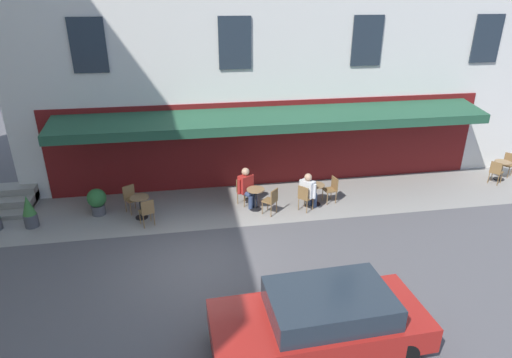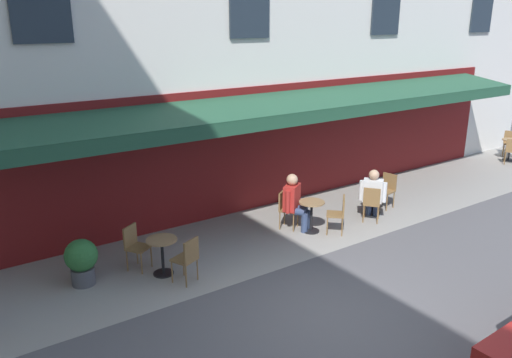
{
  "view_description": "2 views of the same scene",
  "coord_description": "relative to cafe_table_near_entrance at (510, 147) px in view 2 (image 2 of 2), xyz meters",
  "views": [
    {
      "loc": [
        0.14,
        9.65,
        6.61
      ],
      "look_at": [
        -2.1,
        -3.33,
        0.93
      ],
      "focal_mm": 29.66,
      "sensor_mm": 36.0,
      "label": 1
    },
    {
      "loc": [
        5.31,
        5.48,
        4.81
      ],
      "look_at": [
        -0.67,
        -3.25,
        1.45
      ],
      "focal_mm": 35.63,
      "sensor_mm": 36.0,
      "label": 2
    }
  ],
  "objects": [
    {
      "name": "ground_plane",
      "position": [
        11.9,
        3.78,
        -0.49
      ],
      "size": [
        70.0,
        70.0,
        0.0
      ],
      "primitive_type": "plane",
      "color": "#565456"
    },
    {
      "name": "seated_patron_in_red",
      "position": [
        10.12,
        0.53,
        0.23
      ],
      "size": [
        0.66,
        0.69,
        1.36
      ],
      "color": "navy",
      "rests_on": "ground_plane"
    },
    {
      "name": "cafe_chair_wicker_under_awning",
      "position": [
        13.39,
        1.42,
        0.06
      ],
      "size": [
        0.53,
        0.53,
        0.91
      ],
      "color": "olive",
      "rests_on": "ground_plane"
    },
    {
      "name": "cafe_table_streetside",
      "position": [
        7.8,
        0.87,
        0.0
      ],
      "size": [
        0.6,
        0.6,
        0.75
      ],
      "color": "black",
      "rests_on": "ground_plane"
    },
    {
      "name": "cafe_chair_wicker_corner_left",
      "position": [
        0.52,
        0.35,
        0.06
      ],
      "size": [
        0.55,
        0.55,
        0.91
      ],
      "color": "olive",
      "rests_on": "ground_plane"
    },
    {
      "name": "cafe_table_far_end",
      "position": [
        9.89,
        0.88,
        0.0
      ],
      "size": [
        0.6,
        0.6,
        0.75
      ],
      "color": "black",
      "rests_on": "ground_plane"
    },
    {
      "name": "cafe_chair_wicker_corner_right",
      "position": [
        -0.53,
        -0.34,
        0.06
      ],
      "size": [
        0.55,
        0.55,
        0.91
      ],
      "color": "olive",
      "rests_on": "ground_plane"
    },
    {
      "name": "cafe_chair_wicker_by_window",
      "position": [
        13.99,
        0.31,
        0.06
      ],
      "size": [
        0.55,
        0.55,
        0.91
      ],
      "color": "olive",
      "rests_on": "ground_plane"
    },
    {
      "name": "cafe_table_near_entrance",
      "position": [
        0.0,
        0.0,
        0.0
      ],
      "size": [
        0.6,
        0.6,
        0.75
      ],
      "color": "black",
      "rests_on": "ground_plane"
    },
    {
      "name": "cafe_chair_wicker_kerbside",
      "position": [
        10.24,
        0.35,
        0.06
      ],
      "size": [
        0.55,
        0.55,
        0.91
      ],
      "color": "olive",
      "rests_on": "ground_plane"
    },
    {
      "name": "cafe_chair_wicker_facing_street",
      "position": [
        8.3,
        1.27,
        0.06
      ],
      "size": [
        0.56,
        0.56,
        0.91
      ],
      "color": "olive",
      "rests_on": "ground_plane"
    },
    {
      "name": "cafe_table_mid_terrace",
      "position": [
        13.64,
        0.84,
        0.0
      ],
      "size": [
        0.6,
        0.6,
        0.75
      ],
      "color": "black",
      "rests_on": "ground_plane"
    },
    {
      "name": "seated_companion_in_white",
      "position": [
        8.13,
        1.13,
        0.21
      ],
      "size": [
        0.64,
        0.63,
        1.31
      ],
      "color": "navy",
      "rests_on": "ground_plane"
    },
    {
      "name": "cafe_chair_wicker_near_door",
      "position": [
        7.18,
        0.76,
        0.06
      ],
      "size": [
        0.46,
        0.46,
        0.91
      ],
      "color": "olive",
      "rests_on": "ground_plane"
    },
    {
      "name": "potted_plant_by_steps",
      "position": [
        15.05,
        0.35,
        0.01
      ],
      "size": [
        0.61,
        0.61,
        0.9
      ],
      "color": "#4C4C51",
      "rests_on": "ground_plane"
    },
    {
      "name": "sidewalk_cafe_terrace",
      "position": [
        8.65,
        0.38,
        -0.49
      ],
      "size": [
        20.5,
        3.2,
        0.01
      ],
      "primitive_type": "cube",
      "color": "gray",
      "rests_on": "ground_plane"
    },
    {
      "name": "cafe_chair_wicker_back_row",
      "position": [
        9.43,
        1.31,
        0.06
      ],
      "size": [
        0.57,
        0.57,
        0.91
      ],
      "color": "olive",
      "rests_on": "ground_plane"
    }
  ]
}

